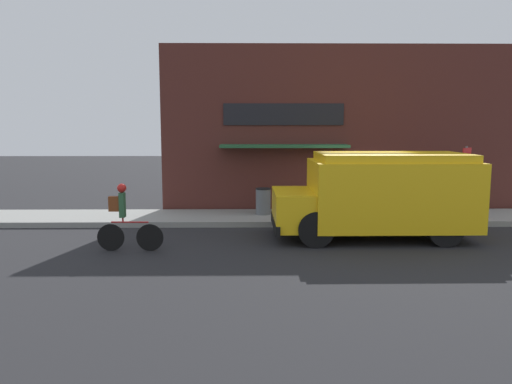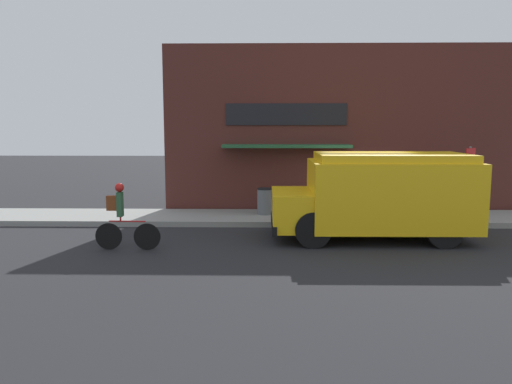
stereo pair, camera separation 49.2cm
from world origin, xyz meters
name	(u,v)px [view 2 (the right image)]	position (x,y,z in m)	size (l,w,h in m)	color
ground_plane	(361,228)	(0.00, 0.00, 0.00)	(70.00, 70.00, 0.00)	#232326
sidewalk	(355,218)	(0.00, 1.15, 0.08)	(28.00, 2.30, 0.17)	gray
storefront	(348,130)	(-0.08, 2.45, 2.86)	(12.64, 1.00, 5.73)	#4C231E
school_bus	(380,194)	(0.19, -1.41, 1.21)	(5.29, 2.83, 2.30)	yellow
cyclist	(122,217)	(-6.35, -2.73, 0.81)	(1.61, 0.22, 1.65)	black
stop_sign_post	(469,171)	(3.29, 0.46, 1.67)	(0.45, 0.45, 2.24)	slate
trash_bin	(265,201)	(-2.88, 1.32, 0.60)	(0.49, 0.49, 0.85)	slate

